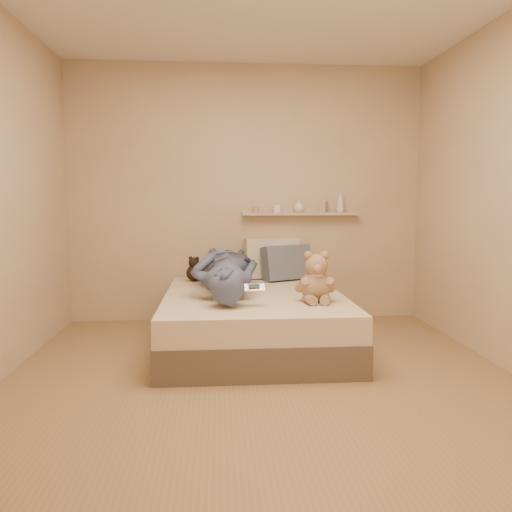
{
  "coord_description": "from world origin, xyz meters",
  "views": [
    {
      "loc": [
        -0.3,
        -3.24,
        1.23
      ],
      "look_at": [
        0.0,
        0.65,
        0.8
      ],
      "focal_mm": 35.0,
      "sensor_mm": 36.0,
      "label": 1
    }
  ],
  "objects": [
    {
      "name": "room",
      "position": [
        0.0,
        0.0,
        1.3
      ],
      "size": [
        3.8,
        3.8,
        3.8
      ],
      "color": "olive",
      "rests_on": "ground"
    },
    {
      "name": "bed",
      "position": [
        0.0,
        0.93,
        0.22
      ],
      "size": [
        1.5,
        1.9,
        0.45
      ],
      "color": "brown",
      "rests_on": "floor"
    },
    {
      "name": "game_console",
      "position": [
        -0.03,
        0.4,
        0.59
      ],
      "size": [
        0.16,
        0.07,
        0.05
      ],
      "color": "silver",
      "rests_on": "bed"
    },
    {
      "name": "teddy_bear",
      "position": [
        0.46,
        0.53,
        0.61
      ],
      "size": [
        0.33,
        0.32,
        0.4
      ],
      "color": "tan",
      "rests_on": "bed"
    },
    {
      "name": "dark_plush",
      "position": [
        -0.53,
        1.61,
        0.56
      ],
      "size": [
        0.16,
        0.16,
        0.25
      ],
      "color": "black",
      "rests_on": "bed"
    },
    {
      "name": "pillow_cream",
      "position": [
        0.25,
        1.76,
        0.65
      ],
      "size": [
        0.58,
        0.29,
        0.42
      ],
      "primitive_type": "cube",
      "rotation": [
        -0.13,
        0.0,
        0.15
      ],
      "color": "beige",
      "rests_on": "bed"
    },
    {
      "name": "pillow_grey",
      "position": [
        0.38,
        1.62,
        0.62
      ],
      "size": [
        0.54,
        0.39,
        0.36
      ],
      "primitive_type": "cube",
      "rotation": [
        -0.2,
        0.0,
        0.43
      ],
      "color": "slate",
      "rests_on": "bed"
    },
    {
      "name": "person",
      "position": [
        -0.23,
        1.06,
        0.64
      ],
      "size": [
        0.62,
        1.61,
        0.38
      ],
      "primitive_type": "imported",
      "rotation": [
        0.0,
        0.0,
        3.12
      ],
      "color": "#485172",
      "rests_on": "bed"
    },
    {
      "name": "wall_shelf",
      "position": [
        0.55,
        1.84,
        1.1
      ],
      "size": [
        1.2,
        0.12,
        0.03
      ],
      "primitive_type": "cube",
      "color": "tan",
      "rests_on": "wall_back"
    },
    {
      "name": "shelf_bottles",
      "position": [
        0.67,
        1.84,
        1.19
      ],
      "size": [
        0.96,
        0.15,
        0.21
      ],
      "color": "#A1948A",
      "rests_on": "wall_shelf"
    }
  ]
}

